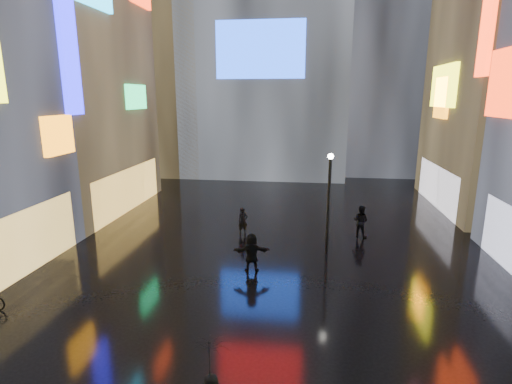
# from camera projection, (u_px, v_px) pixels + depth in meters

# --- Properties ---
(ground) EXTENTS (140.00, 140.00, 0.00)m
(ground) POSITION_uv_depth(u_px,v_px,m) (276.00, 248.00, 21.54)
(ground) COLOR black
(ground) RESTS_ON ground
(building_left_far) EXTENTS (10.28, 12.00, 22.00)m
(building_left_far) POSITION_uv_depth(u_px,v_px,m) (49.00, 50.00, 26.84)
(building_left_far) COLOR black
(building_left_far) RESTS_ON ground
(tower_flank_right) EXTENTS (12.00, 12.00, 34.00)m
(tower_flank_right) POSITION_uv_depth(u_px,v_px,m) (386.00, 7.00, 41.44)
(tower_flank_right) COLOR black
(tower_flank_right) RESTS_ON ground
(tower_flank_left) EXTENTS (10.00, 10.00, 26.00)m
(tower_flank_left) POSITION_uv_depth(u_px,v_px,m) (162.00, 46.00, 41.53)
(tower_flank_left) COLOR black
(tower_flank_left) RESTS_ON ground
(lamp_far) EXTENTS (0.30, 0.30, 5.20)m
(lamp_far) POSITION_uv_depth(u_px,v_px,m) (329.00, 197.00, 20.31)
(lamp_far) COLOR black
(lamp_far) RESTS_ON ground
(pedestrian_5) EXTENTS (1.78, 0.83, 1.85)m
(pedestrian_5) POSITION_uv_depth(u_px,v_px,m) (252.00, 253.00, 18.42)
(pedestrian_5) COLOR black
(pedestrian_5) RESTS_ON ground
(pedestrian_6) EXTENTS (0.69, 0.60, 1.60)m
(pedestrian_6) POSITION_uv_depth(u_px,v_px,m) (243.00, 221.00, 23.47)
(pedestrian_6) COLOR black
(pedestrian_6) RESTS_ON ground
(pedestrian_7) EXTENTS (1.13, 1.05, 1.85)m
(pedestrian_7) POSITION_uv_depth(u_px,v_px,m) (361.00, 221.00, 23.07)
(pedestrian_7) COLOR black
(pedestrian_7) RESTS_ON ground
(umbrella_2) EXTENTS (1.45, 1.44, 0.94)m
(umbrella_2) POSITION_uv_depth(u_px,v_px,m) (210.00, 359.00, 9.30)
(umbrella_2) COLOR black
(umbrella_2) RESTS_ON pedestrian_4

